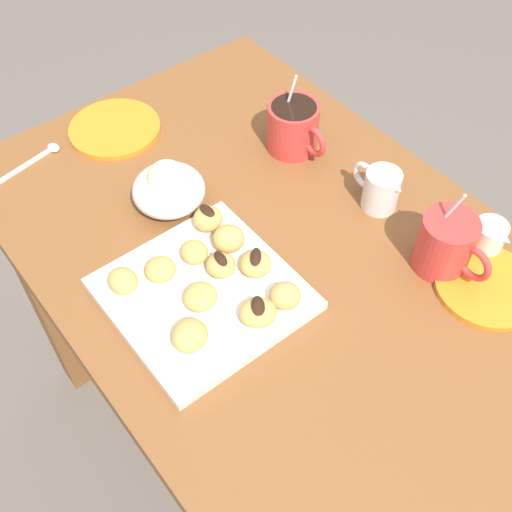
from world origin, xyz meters
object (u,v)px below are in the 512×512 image
at_px(saucer_orange_right, 115,129).
at_px(beignet_2, 256,264).
at_px(beignet_5, 258,313).
at_px(beignet_6, 190,336).
at_px(saucer_orange_left, 487,286).
at_px(pastry_plate_square, 203,294).
at_px(dining_table, 275,304).
at_px(beignet_3, 221,266).
at_px(coffee_mug_red_left, 294,126).
at_px(beignet_1, 200,297).
at_px(beignet_8, 229,239).
at_px(beignet_9, 208,219).
at_px(chocolate_sauce_pitcher, 488,235).
at_px(coffee_mug_red_right, 447,243).
at_px(beignet_7, 160,269).
at_px(beignet_0, 194,252).
at_px(ice_cream_bowl, 168,188).
at_px(beignet_10, 285,296).
at_px(cream_pitcher_white, 381,188).
at_px(beignet_4, 123,281).

bearing_deg(saucer_orange_right, beignet_2, -0.83).
height_order(beignet_5, beignet_6, beignet_6).
relative_size(saucer_orange_left, beignet_6, 2.90).
distance_m(pastry_plate_square, saucer_orange_left, 0.43).
xyz_separation_m(dining_table, beignet_6, (0.06, -0.21, 0.18)).
relative_size(beignet_3, beignet_6, 0.84).
distance_m(coffee_mug_red_left, beignet_3, 0.33).
height_order(saucer_orange_left, beignet_5, beignet_5).
relative_size(beignet_1, beignet_8, 1.05).
distance_m(pastry_plate_square, beignet_9, 0.13).
relative_size(coffee_mug_red_left, beignet_8, 2.78).
bearing_deg(beignet_6, coffee_mug_red_left, 121.22).
bearing_deg(dining_table, beignet_1, -84.41).
xyz_separation_m(beignet_2, beignet_5, (0.07, -0.05, 0.00)).
height_order(chocolate_sauce_pitcher, beignet_9, chocolate_sauce_pitcher).
relative_size(coffee_mug_red_right, beignet_7, 3.13).
xyz_separation_m(beignet_0, beignet_9, (-0.04, 0.05, 0.00)).
xyz_separation_m(saucer_orange_right, beignet_6, (0.48, -0.16, 0.03)).
bearing_deg(ice_cream_bowl, beignet_2, 4.72).
relative_size(beignet_6, beignet_10, 1.20).
relative_size(dining_table, cream_pitcher_white, 10.03).
xyz_separation_m(beignet_1, beignet_3, (-0.03, 0.06, 0.00)).
bearing_deg(beignet_8, beignet_2, 3.74).
bearing_deg(saucer_orange_right, beignet_1, -13.80).
height_order(chocolate_sauce_pitcher, saucer_orange_right, chocolate_sauce_pitcher).
bearing_deg(saucer_orange_left, beignet_4, -127.23).
bearing_deg(beignet_10, ice_cream_bowl, -177.40).
height_order(cream_pitcher_white, beignet_1, cream_pitcher_white).
bearing_deg(saucer_orange_left, beignet_8, -138.32).
bearing_deg(coffee_mug_red_left, beignet_7, -72.53).
distance_m(coffee_mug_red_right, chocolate_sauce_pitcher, 0.09).
distance_m(beignet_0, beignet_6, 0.15).
bearing_deg(cream_pitcher_white, coffee_mug_red_right, -6.57).
relative_size(cream_pitcher_white, beignet_0, 2.27).
relative_size(dining_table, beignet_9, 21.70).
height_order(chocolate_sauce_pitcher, saucer_orange_left, chocolate_sauce_pitcher).
xyz_separation_m(beignet_2, beignet_8, (-0.06, -0.00, 0.00)).
distance_m(beignet_7, beignet_8, 0.12).
height_order(pastry_plate_square, beignet_5, beignet_5).
xyz_separation_m(chocolate_sauce_pitcher, beignet_7, (-0.26, -0.44, 0.00)).
height_order(saucer_orange_left, beignet_2, beignet_2).
bearing_deg(beignet_8, beignet_5, -19.86).
bearing_deg(dining_table, saucer_orange_right, -172.88).
bearing_deg(coffee_mug_red_left, beignet_2, -51.17).
relative_size(chocolate_sauce_pitcher, beignet_6, 1.68).
relative_size(saucer_orange_right, beignet_8, 3.43).
bearing_deg(beignet_9, coffee_mug_red_right, 41.23).
distance_m(dining_table, cream_pitcher_white, 0.28).
relative_size(beignet_3, beignet_10, 1.01).
height_order(pastry_plate_square, saucer_orange_right, pastry_plate_square).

